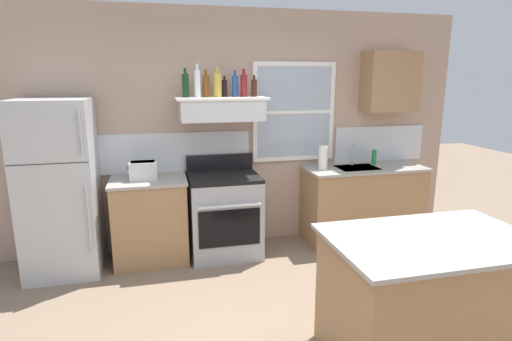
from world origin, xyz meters
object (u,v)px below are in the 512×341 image
stove_range (224,214)px  paper_towel_roll (323,158)px  bottle_balsamic_dark (225,88)px  bottle_red_label_wine (244,85)px  bottle_amber_wine (206,86)px  bottle_brown_stout (254,88)px  bottle_dark_green_wine (186,85)px  dish_soap_bottle (374,157)px  kitchen_island (427,299)px  refrigerator (60,188)px  bottle_blue_liqueur (235,86)px  bottle_clear_tall (197,83)px  bottle_champagne_gold_foil (217,85)px  toaster (143,170)px

stove_range → paper_towel_roll: 1.31m
bottle_balsamic_dark → bottle_red_label_wine: size_ratio=0.76×
bottle_amber_wine → bottle_brown_stout: 0.52m
bottle_dark_green_wine → bottle_balsamic_dark: bearing=2.6°
bottle_dark_green_wine → dish_soap_bottle: bearing=0.8°
stove_range → bottle_amber_wine: bottle_amber_wine is taller
bottle_red_label_wine → kitchen_island: bottle_red_label_wine is taller
refrigerator → bottle_red_label_wine: bearing=3.4°
paper_towel_roll → stove_range: bearing=-178.2°
bottle_blue_liqueur → paper_towel_roll: size_ratio=1.03×
refrigerator → bottle_clear_tall: 1.73m
refrigerator → bottle_champagne_gold_foil: (1.61, 0.08, 1.00)m
bottle_champagne_gold_foil → paper_towel_roll: 1.47m
bottle_blue_liqueur → bottle_balsamic_dark: bearing=-176.8°
bottle_blue_liqueur → dish_soap_bottle: 1.92m
kitchen_island → bottle_dark_green_wine: bearing=123.3°
toaster → bottle_balsamic_dark: 1.22m
bottle_brown_stout → dish_soap_bottle: bearing=1.5°
bottle_dark_green_wine → dish_soap_bottle: 2.41m
refrigerator → bottle_brown_stout: 2.24m
refrigerator → bottle_clear_tall: bearing=2.9°
bottle_balsamic_dark → bottle_blue_liqueur: (0.12, 0.01, 0.02)m
bottle_clear_tall → kitchen_island: bottle_clear_tall is taller
stove_range → bottle_blue_liqueur: (0.16, 0.13, 1.40)m
toaster → bottle_dark_green_wine: bottle_dark_green_wine is taller
bottle_blue_liqueur → paper_towel_roll: (1.01, -0.09, -0.82)m
stove_range → bottle_clear_tall: size_ratio=3.18×
stove_range → paper_towel_roll: (1.17, 0.04, 0.58)m
bottle_red_label_wine → bottle_brown_stout: bearing=3.3°
stove_range → dish_soap_bottle: bearing=4.2°
toaster → bottle_blue_liqueur: 1.32m
bottle_blue_liqueur → dish_soap_bottle: bearing=0.2°
bottle_clear_tall → bottle_champagne_gold_foil: bottle_clear_tall is taller
refrigerator → bottle_balsamic_dark: (1.70, 0.15, 0.96)m
refrigerator → dish_soap_bottle: (3.53, 0.16, 0.12)m
kitchen_island → refrigerator: bearing=142.8°
bottle_amber_wine → bottle_balsamic_dark: bottle_amber_wine is taller
bottle_amber_wine → bottle_brown_stout: size_ratio=1.24×
bottle_amber_wine → bottle_blue_liqueur: bearing=5.7°
bottle_red_label_wine → paper_towel_roll: bearing=-3.3°
bottle_champagne_gold_foil → kitchen_island: 2.80m
bottle_champagne_gold_foil → paper_towel_roll: bearing=-0.8°
bottle_clear_tall → dish_soap_bottle: size_ratio=1.91×
bottle_clear_tall → bottle_amber_wine: 0.11m
bottle_brown_stout → dish_soap_bottle: 1.73m
refrigerator → paper_towel_roll: refrigerator is taller
bottle_champagne_gold_foil → kitchen_island: (1.12, -2.14, -1.42)m
bottle_balsamic_dark → kitchen_island: 2.81m
bottle_clear_tall → paper_towel_roll: bearing=-0.4°
bottle_blue_liqueur → paper_towel_roll: bearing=-5.3°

